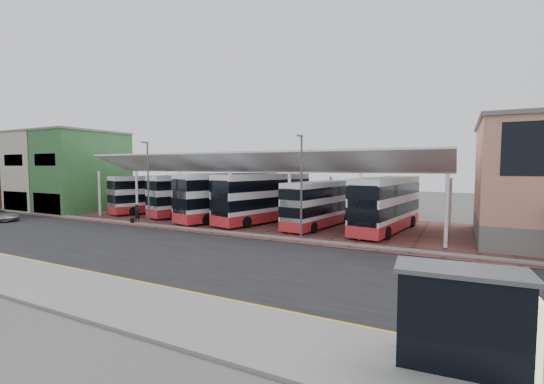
% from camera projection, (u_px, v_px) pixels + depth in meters
% --- Properties ---
extents(ground, '(140.00, 140.00, 0.00)m').
position_uv_depth(ground, '(234.00, 255.00, 23.35)').
color(ground, '#4A4C47').
extents(road, '(120.00, 14.00, 0.02)m').
position_uv_depth(road, '(225.00, 259.00, 22.46)').
color(road, black).
rests_on(road, ground).
extents(forecourt, '(72.00, 16.00, 0.06)m').
position_uv_depth(forecourt, '(329.00, 227.00, 33.95)').
color(forecourt, brown).
rests_on(forecourt, ground).
extents(sidewalk, '(120.00, 4.00, 0.14)m').
position_uv_depth(sidewalk, '(117.00, 300.00, 15.37)').
color(sidewalk, slate).
rests_on(sidewalk, ground).
extents(north_kerb, '(120.00, 0.80, 0.14)m').
position_uv_depth(north_kerb, '(277.00, 238.00, 28.84)').
color(north_kerb, slate).
rests_on(north_kerb, ground).
extents(yellow_line_near, '(120.00, 0.12, 0.01)m').
position_uv_depth(yellow_line_near, '(152.00, 287.00, 17.15)').
color(yellow_line_near, yellow).
rests_on(yellow_line_near, road).
extents(yellow_line_far, '(120.00, 0.12, 0.01)m').
position_uv_depth(yellow_line_far, '(157.00, 285.00, 17.41)').
color(yellow_line_far, yellow).
rests_on(yellow_line_far, road).
extents(canopy, '(37.00, 11.63, 7.07)m').
position_uv_depth(canopy, '(259.00, 166.00, 38.04)').
color(canopy, white).
rests_on(canopy, ground).
extents(shop_green, '(6.40, 10.20, 10.22)m').
position_uv_depth(shop_green, '(84.00, 171.00, 46.47)').
color(shop_green, '#356B37').
rests_on(shop_green, ground).
extents(shop_cream, '(6.40, 10.20, 10.22)m').
position_uv_depth(shop_cream, '(53.00, 171.00, 49.45)').
color(shop_cream, '#B6AE95').
rests_on(shop_cream, ground).
extents(shop_brick, '(6.40, 10.20, 10.22)m').
position_uv_depth(shop_brick, '(26.00, 171.00, 52.43)').
color(shop_brick, maroon).
rests_on(shop_brick, ground).
extents(shop_ochre, '(6.40, 10.20, 10.22)m').
position_uv_depth(shop_ochre, '(1.00, 170.00, 55.41)').
color(shop_ochre, '#B29044').
rests_on(shop_ochre, ground).
extents(lamp_west, '(0.16, 0.90, 8.07)m').
position_uv_depth(lamp_west, '(148.00, 180.00, 35.02)').
color(lamp_west, '#535559').
rests_on(lamp_west, ground).
extents(lamp_east, '(0.16, 0.90, 8.07)m').
position_uv_depth(lamp_east, '(301.00, 184.00, 27.69)').
color(lamp_east, '#535559').
rests_on(lamp_east, ground).
extents(bus_0, '(5.93, 11.21, 4.52)m').
position_uv_depth(bus_0, '(156.00, 194.00, 45.04)').
color(bus_0, white).
rests_on(bus_0, forecourt).
extents(bus_1, '(5.86, 11.54, 4.65)m').
position_uv_depth(bus_1, '(196.00, 195.00, 42.23)').
color(bus_1, white).
rests_on(bus_1, forecourt).
extents(bus_2, '(6.29, 12.30, 4.96)m').
position_uv_depth(bus_2, '(229.00, 197.00, 38.41)').
color(bus_2, white).
rests_on(bus_2, forecourt).
extents(bus_3, '(5.56, 12.17, 4.89)m').
position_uv_depth(bus_3, '(264.00, 198.00, 36.91)').
color(bus_3, white).
rests_on(bus_3, forecourt).
extents(bus_4, '(3.88, 10.55, 4.25)m').
position_uv_depth(bus_4, '(320.00, 204.00, 34.09)').
color(bus_4, white).
rests_on(bus_4, forecourt).
extents(bus_5, '(4.23, 11.67, 4.70)m').
position_uv_depth(bus_5, '(387.00, 205.00, 31.63)').
color(bus_5, white).
rests_on(bus_5, forecourt).
extents(silver_car, '(4.33, 2.05, 1.19)m').
position_uv_depth(silver_car, '(1.00, 215.00, 38.00)').
color(silver_car, '#97989E').
rests_on(silver_car, road).
extents(pedestrian, '(0.44, 0.67, 1.85)m').
position_uv_depth(pedestrian, '(137.00, 214.00, 36.30)').
color(pedestrian, black).
rests_on(pedestrian, forecourt).
extents(suitcase, '(0.31, 0.22, 0.54)m').
position_uv_depth(suitcase, '(132.00, 221.00, 35.96)').
color(suitcase, black).
rests_on(suitcase, forecourt).
extents(bus_shelter, '(3.59, 1.86, 2.79)m').
position_uv_depth(bus_shelter, '(474.00, 311.00, 9.61)').
color(bus_shelter, black).
rests_on(bus_shelter, sidewalk).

